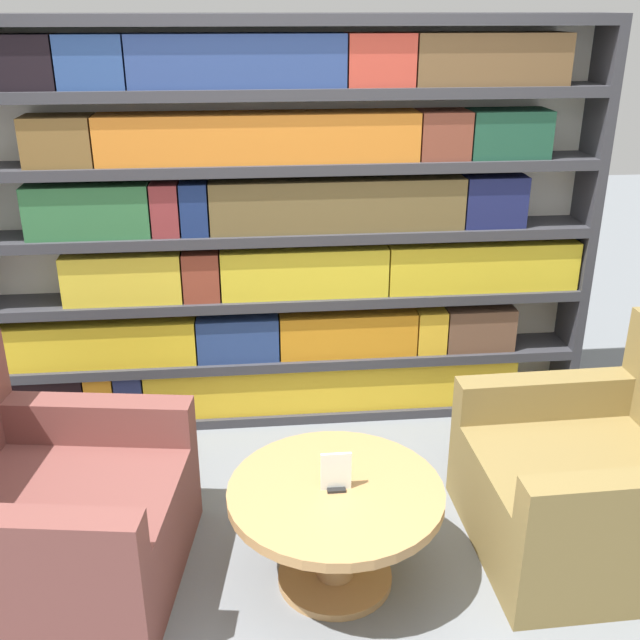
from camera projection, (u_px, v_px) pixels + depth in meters
name	position (u px, v px, depth m)	size (l,w,h in m)	color
ground_plane	(315.00, 612.00, 2.68)	(14.00, 14.00, 0.00)	slate
bookshelf	(284.00, 236.00, 3.64)	(3.02, 0.30, 1.97)	silver
armchair_left	(43.00, 517.00, 2.74)	(1.00, 0.97, 0.84)	brown
armchair_right	(602.00, 483.00, 2.93)	(0.90, 0.86, 0.84)	olive
coffee_table	(336.00, 515.00, 2.72)	(0.78, 0.78, 0.41)	#AD7F4C
table_sign	(336.00, 474.00, 2.65)	(0.11, 0.06, 0.15)	black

